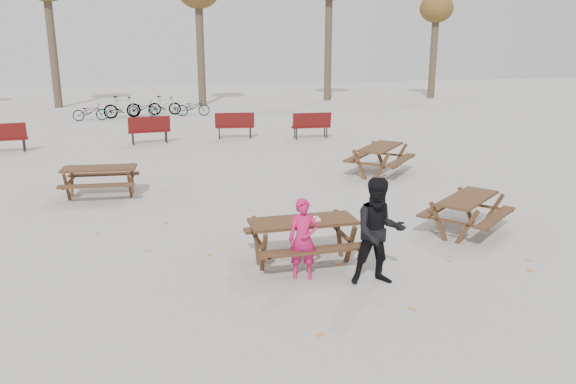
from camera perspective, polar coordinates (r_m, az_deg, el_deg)
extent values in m
plane|color=gray|center=(9.73, 1.50, -7.19)|extent=(80.00, 80.00, 0.00)
cube|color=#362013|center=(9.47, 1.54, -3.00)|extent=(1.80, 0.70, 0.05)
cube|color=#362013|center=(9.03, 2.59, -5.95)|extent=(1.80, 0.25, 0.05)
cube|color=#362013|center=(10.12, 0.58, -3.58)|extent=(1.80, 0.25, 0.05)
cylinder|color=#362013|center=(9.16, -2.49, -6.22)|extent=(0.08, 0.08, 0.73)
cylinder|color=#362013|center=(9.71, -3.25, -4.97)|extent=(0.08, 0.08, 0.73)
cylinder|color=#362013|center=(9.56, 6.36, -5.36)|extent=(0.08, 0.08, 0.73)
cylinder|color=#362013|center=(10.09, 5.15, -4.21)|extent=(0.08, 0.08, 0.73)
cube|color=white|center=(9.42, 2.74, -2.84)|extent=(0.18, 0.11, 0.03)
ellipsoid|color=tan|center=(9.41, 2.74, -2.59)|extent=(0.14, 0.06, 0.05)
cylinder|color=silver|center=(9.22, 1.34, -2.86)|extent=(0.06, 0.06, 0.15)
cylinder|color=#FF580D|center=(9.23, 1.34, -2.96)|extent=(0.07, 0.07, 0.05)
cylinder|color=white|center=(9.19, 1.34, -2.35)|extent=(0.03, 0.03, 0.02)
imported|color=#B41650|center=(8.91, 1.56, -4.81)|extent=(0.55, 0.43, 1.32)
imported|color=black|center=(8.77, 9.22, -4.00)|extent=(0.92, 0.77, 1.70)
imported|color=black|center=(28.37, -19.47, 7.69)|extent=(1.62, 0.68, 0.83)
imported|color=black|center=(28.84, -16.51, 8.28)|extent=(1.85, 0.88, 1.07)
imported|color=black|center=(29.25, -14.51, 8.23)|extent=(1.60, 1.08, 0.79)
imported|color=black|center=(29.49, -12.42, 8.59)|extent=(1.65, 0.57, 0.98)
imported|color=black|center=(28.89, -9.61, 8.48)|extent=(1.68, 0.73, 0.85)
cylinder|color=#382B21|center=(34.43, -22.78, 13.14)|extent=(0.44, 0.44, 6.30)
cylinder|color=#382B21|center=(33.33, -8.86, 13.78)|extent=(0.44, 0.44, 5.95)
cylinder|color=#382B21|center=(36.03, 4.11, 14.57)|extent=(0.44, 0.44, 6.65)
cylinder|color=#382B21|center=(38.42, 14.54, 13.13)|extent=(0.44, 0.44, 5.25)
ellipsoid|color=brown|center=(38.45, 14.85, 17.59)|extent=(2.10, 2.10, 1.79)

